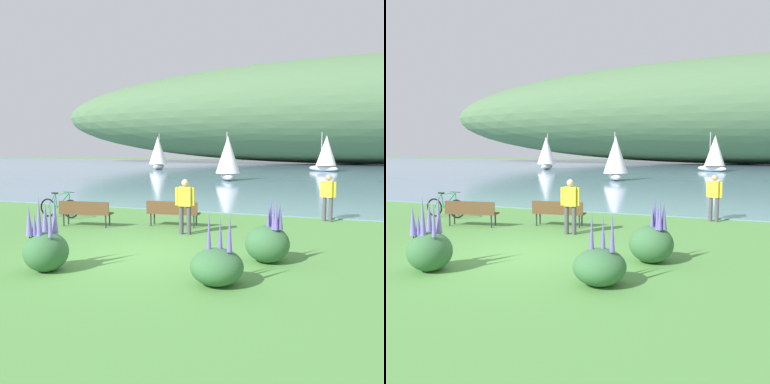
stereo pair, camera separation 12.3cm
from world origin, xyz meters
The scene contains 14 objects.
ground_plane centered at (0.00, 0.00, 0.00)m, with size 200.00×200.00×0.00m, color #518E42.
bay_water centered at (0.00, 47.28, 0.02)m, with size 180.00×80.00×0.04m, color #6B8EA8.
distant_hillside centered at (7.03, 69.14, 9.10)m, with size 115.62×28.00×18.12m, color #4C7047.
park_bench_near_camera centered at (-3.39, 2.88, 0.52)m, with size 1.85×0.74×0.88m.
park_bench_further_along centered at (-0.59, 3.89, 0.52)m, with size 1.83×0.61×0.88m.
bicycle_leaning_near_bench centered at (-5.42, 4.14, 0.40)m, with size 1.77×0.10×1.01m.
person_at_shoreline centered at (4.33, 6.74, 0.98)m, with size 0.57×0.35×1.71m.
person_on_the_grass centered at (0.27, 2.79, 0.98)m, with size 0.60×0.27×1.71m.
echium_bush_closest_to_camera centered at (2.57, -1.55, 0.38)m, with size 1.04×1.04×1.47m.
echium_bush_beside_closest centered at (3.21, 0.44, 0.46)m, with size 1.03×1.03×1.59m.
echium_bush_mid_cluster centered at (-1.17, -1.90, 0.49)m, with size 0.96×0.96×1.67m.
sailboat_nearest_to_shore centered at (-4.19, 24.61, 1.93)m, with size 2.66×3.52×4.01m.
sailboat_mid_bay centered at (2.94, 42.08, 2.19)m, with size 3.85×3.34×4.57m.
sailboat_toward_hillside centered at (-17.54, 40.12, 2.19)m, with size 2.66×4.02×4.58m.
Camera 2 is at (4.91, -9.12, 2.63)m, focal length 39.23 mm.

